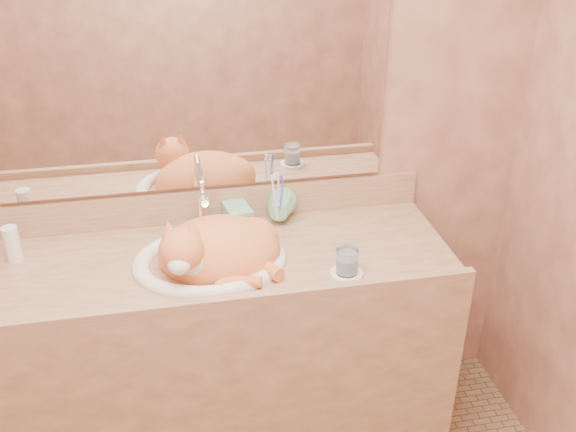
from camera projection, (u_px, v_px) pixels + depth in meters
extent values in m
cube|color=brown|center=(192.00, 113.00, 2.12)|extent=(2.40, 0.02, 2.50)
cube|color=white|center=(190.00, 73.00, 2.04)|extent=(1.30, 0.02, 0.80)
imported|color=#76BC9A|center=(243.00, 212.00, 2.17)|extent=(0.10, 0.10, 0.18)
imported|color=#76BC9A|center=(278.00, 214.00, 2.23)|extent=(0.14, 0.14, 0.10)
cylinder|color=white|center=(346.00, 274.00, 1.99)|extent=(0.10, 0.10, 0.01)
cylinder|color=white|center=(347.00, 261.00, 1.97)|extent=(0.07, 0.07, 0.08)
cylinder|color=white|center=(12.00, 244.00, 2.04)|extent=(0.05, 0.05, 0.12)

